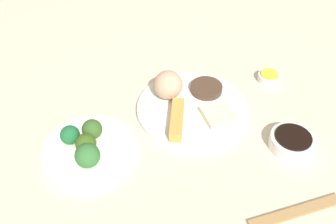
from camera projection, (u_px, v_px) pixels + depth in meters
name	position (u px, v px, depth m)	size (l,w,h in m)	color
tabletop	(213.00, 120.00, 0.89)	(2.20, 2.20, 0.02)	beige
main_plate	(192.00, 109.00, 0.89)	(0.28, 0.28, 0.02)	white
rice_scoop	(168.00, 85.00, 0.89)	(0.07, 0.07, 0.07)	tan
spring_roll	(177.00, 119.00, 0.83)	(0.12, 0.03, 0.03)	gold
crab_rangoon_wonton	(218.00, 115.00, 0.85)	(0.07, 0.07, 0.02)	beige
stir_fry_heap	(206.00, 88.00, 0.92)	(0.08, 0.08, 0.02)	#4C3627
broccoli_plate	(90.00, 151.00, 0.79)	(0.21, 0.21, 0.01)	white
broccoli_floret_0	(87.00, 156.00, 0.74)	(0.05, 0.05, 0.05)	#346F35
broccoli_floret_1	(92.00, 129.00, 0.80)	(0.05, 0.05, 0.05)	#385F26
broccoli_floret_2	(86.00, 143.00, 0.77)	(0.05, 0.05, 0.05)	#395C1B
broccoli_floret_4	(70.00, 135.00, 0.79)	(0.04, 0.04, 0.04)	#1F6937
soy_sauce_bowl	(292.00, 142.00, 0.80)	(0.10, 0.10, 0.03)	white
soy_sauce_bowl_liquid	(293.00, 137.00, 0.79)	(0.08, 0.08, 0.00)	black
sauce_ramekin_hot_mustard	(268.00, 78.00, 0.97)	(0.06, 0.06, 0.02)	white
sauce_ramekin_hot_mustard_liquid	(269.00, 74.00, 0.97)	(0.05, 0.05, 0.00)	gold
chopsticks_pair	(295.00, 213.00, 0.68)	(0.20, 0.02, 0.01)	#AC824E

